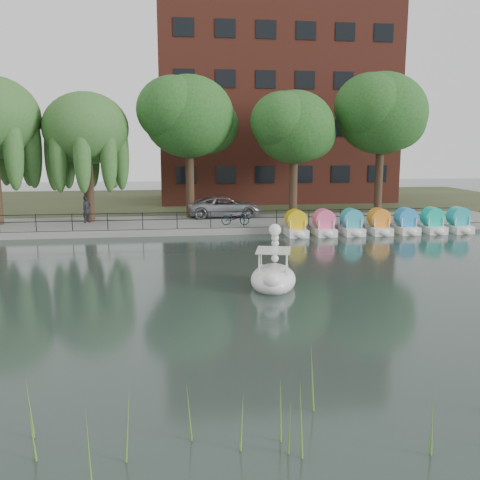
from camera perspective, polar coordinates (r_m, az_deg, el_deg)
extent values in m
plane|color=#37463F|center=(19.12, 0.13, -5.99)|extent=(120.00, 120.00, 0.00)
cube|color=gray|center=(34.66, -3.49, 1.69)|extent=(40.00, 6.00, 0.40)
cube|color=gray|center=(31.75, -3.09, 0.90)|extent=(40.00, 0.25, 0.40)
cube|color=#47512D|center=(48.52, -4.74, 4.10)|extent=(60.00, 22.00, 0.36)
cylinder|color=black|center=(31.78, -3.14, 3.01)|extent=(32.00, 0.04, 0.04)
cylinder|color=black|center=(31.84, -3.14, 2.29)|extent=(32.00, 0.04, 0.04)
cylinder|color=black|center=(31.84, -3.14, 2.20)|extent=(0.05, 0.05, 1.00)
cube|color=#4C1E16|center=(49.28, 3.54, 14.90)|extent=(20.00, 10.00, 18.00)
cylinder|color=#473323|center=(35.66, -15.81, 4.96)|extent=(0.60, 0.60, 3.80)
ellipsoid|color=#447636|center=(35.55, -16.12, 11.37)|extent=(5.32, 5.32, 4.52)
cylinder|color=#473323|center=(36.31, -5.36, 5.94)|extent=(0.60, 0.60, 4.50)
ellipsoid|color=#32712B|center=(36.26, -5.48, 12.97)|extent=(6.00, 6.00, 5.10)
cylinder|color=#473323|center=(36.80, 5.69, 5.64)|extent=(0.60, 0.60, 4.05)
ellipsoid|color=#32712B|center=(36.70, 5.81, 11.89)|extent=(5.40, 5.40, 4.59)
cylinder|color=#473323|center=(39.72, 14.58, 6.19)|extent=(0.60, 0.60, 4.72)
ellipsoid|color=#32712B|center=(39.69, 14.89, 12.93)|extent=(6.30, 6.30, 5.36)
imported|color=gray|center=(36.48, -1.60, 3.73)|extent=(2.84, 5.88, 1.62)
imported|color=gray|center=(32.88, -0.50, 2.47)|extent=(0.74, 1.76, 1.00)
imported|color=black|center=(35.11, -16.04, 3.37)|extent=(0.84, 0.85, 1.98)
ellipsoid|color=white|center=(20.24, 3.57, -4.21)|extent=(2.31, 3.03, 0.60)
cube|color=white|center=(20.07, 3.56, -3.45)|extent=(1.36, 1.43, 0.30)
cube|color=white|center=(19.94, 3.59, -1.10)|extent=(1.54, 1.61, 0.06)
ellipsoid|color=white|center=(19.07, 3.40, -4.34)|extent=(0.73, 0.63, 0.56)
sphere|color=white|center=(20.77, 3.74, 1.09)|extent=(0.48, 0.48, 0.48)
cone|color=black|center=(21.09, 3.78, 1.14)|extent=(0.26, 0.30, 0.20)
cylinder|color=yellow|center=(20.95, 3.77, 1.11)|extent=(0.28, 0.16, 0.26)
cube|color=white|center=(31.53, 6.00, 0.83)|extent=(1.15, 1.70, 0.44)
cylinder|color=yellow|center=(31.51, 5.99, 2.17)|extent=(0.90, 1.20, 0.90)
cube|color=white|center=(31.97, 8.97, 0.89)|extent=(1.15, 1.70, 0.44)
cylinder|color=#F65A8F|center=(31.96, 8.95, 2.21)|extent=(0.90, 1.20, 0.90)
cube|color=white|center=(32.50, 11.84, 0.95)|extent=(1.15, 1.70, 0.44)
cylinder|color=#33A4B8|center=(32.48, 11.83, 2.25)|extent=(0.90, 1.20, 0.90)
cube|color=white|center=(33.10, 14.61, 1.00)|extent=(1.15, 1.70, 0.44)
cylinder|color=orange|center=(33.09, 14.61, 2.28)|extent=(0.90, 1.20, 0.90)
cube|color=white|center=(33.78, 17.28, 1.05)|extent=(1.15, 1.70, 0.44)
cylinder|color=#2C92DC|center=(33.77, 17.28, 2.30)|extent=(0.90, 1.20, 0.90)
cube|color=white|center=(34.53, 19.84, 1.10)|extent=(1.15, 1.70, 0.44)
cylinder|color=#12C4A2|center=(34.52, 19.84, 2.32)|extent=(0.90, 1.20, 0.90)
cube|color=white|center=(35.35, 22.29, 1.14)|extent=(1.15, 1.70, 0.44)
cylinder|color=#27ABB4|center=(35.34, 22.29, 2.33)|extent=(0.90, 1.20, 0.90)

